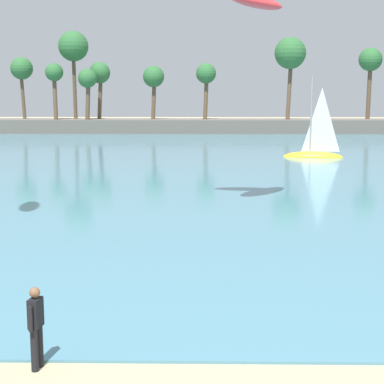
{
  "coord_description": "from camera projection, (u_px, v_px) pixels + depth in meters",
  "views": [
    {
      "loc": [
        2.31,
        -3.27,
        5.39
      ],
      "look_at": [
        2.04,
        13.16,
        2.74
      ],
      "focal_mm": 58.4,
      "sensor_mm": 36.0,
      "label": 1
    }
  ],
  "objects": [
    {
      "name": "sea",
      "position": [
        181.0,
        142.0,
        66.91
      ],
      "size": [
        220.0,
        110.2,
        0.06
      ],
      "primitive_type": "cube",
      "color": "teal",
      "rests_on": "ground"
    },
    {
      "name": "palm_headland",
      "position": [
        181.0,
        104.0,
        81.17
      ],
      "size": [
        86.31,
        6.92,
        13.2
      ],
      "color": "#605B54",
      "rests_on": "ground"
    },
    {
      "name": "person_at_waterline",
      "position": [
        36.0,
        325.0,
        12.14
      ],
      "size": [
        0.26,
        0.54,
        1.67
      ],
      "color": "black",
      "rests_on": "ground"
    },
    {
      "name": "sailboat_mid_bay",
      "position": [
        314.0,
        149.0,
        51.06
      ],
      "size": [
        5.02,
        2.25,
        7.03
      ],
      "color": "yellow",
      "rests_on": "sea"
    },
    {
      "name": "kite_aloft_high_over_bay",
      "position": [
        256.0,
        1.0,
        27.32
      ],
      "size": [
        3.55,
        4.01,
        0.95
      ],
      "primitive_type": "ellipsoid",
      "rotation": [
        0.32,
        0.0,
        0.92
      ],
      "color": "red"
    }
  ]
}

